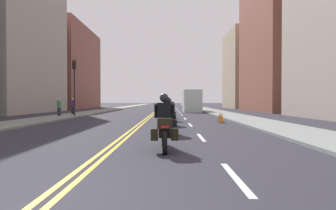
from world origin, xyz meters
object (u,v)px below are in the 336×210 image
object	(u,v)px
motorcycle_2	(170,114)
motorcycle_3	(170,112)
motorcycle_0	(164,127)
parked_truck	(191,102)
traffic_cone_1	(220,117)
pedestrian_0	(73,106)
motorcycle_5	(167,109)
traffic_cone_0	(222,118)
motorcycle_1	(168,120)
motorcycle_4	(167,110)
pedestrian_1	(59,107)
traffic_light_near	(74,78)

from	to	relation	value
motorcycle_2	motorcycle_3	xyz separation A→B (m)	(0.03, 3.72, 0.02)
motorcycle_0	parked_truck	bearing A→B (deg)	81.82
traffic_cone_1	parked_truck	bearing A→B (deg)	92.19
traffic_cone_1	pedestrian_0	xyz separation A→B (m)	(-13.14, 8.38, 0.56)
motorcycle_5	traffic_cone_0	distance (m)	10.06
motorcycle_5	pedestrian_0	distance (m)	9.40
motorcycle_1	motorcycle_2	size ratio (longest dim) A/B	0.95
motorcycle_4	parked_truck	distance (m)	14.02
traffic_cone_1	motorcycle_1	bearing A→B (deg)	-113.88
pedestrian_1	parked_truck	distance (m)	17.79
traffic_cone_0	pedestrian_1	distance (m)	14.66
motorcycle_3	motorcycle_4	distance (m)	3.83
motorcycle_2	pedestrian_1	xyz separation A→B (m)	(-9.71, 8.64, 0.22)
traffic_cone_0	pedestrian_1	xyz separation A→B (m)	(-13.11, 6.54, 0.51)
pedestrian_1	traffic_cone_1	bearing A→B (deg)	-157.12
traffic_cone_1	traffic_light_near	size ratio (longest dim) A/B	0.13
motorcycle_3	pedestrian_1	xyz separation A→B (m)	(-9.75, 4.92, 0.20)
motorcycle_0	pedestrian_0	world-z (taller)	pedestrian_0
traffic_light_near	pedestrian_1	size ratio (longest dim) A/B	2.98
motorcycle_5	motorcycle_1	bearing A→B (deg)	-91.51
traffic_cone_0	traffic_light_near	distance (m)	13.57
motorcycle_0	traffic_cone_0	size ratio (longest dim) A/B	3.14
traffic_cone_1	traffic_light_near	distance (m)	13.08
motorcycle_3	motorcycle_5	bearing A→B (deg)	91.13
motorcycle_1	traffic_cone_1	bearing A→B (deg)	67.75
motorcycle_3	motorcycle_1	bearing A→B (deg)	-91.51
traffic_cone_0	traffic_light_near	xyz separation A→B (m)	(-11.66, 6.23, 3.08)
motorcycle_2	motorcycle_5	distance (m)	11.48
traffic_light_near	pedestrian_1	bearing A→B (deg)	167.86
motorcycle_5	motorcycle_3	bearing A→B (deg)	-90.15
motorcycle_2	motorcycle_5	size ratio (longest dim) A/B	1.08
traffic_cone_0	parked_truck	bearing A→B (deg)	91.59
motorcycle_1	traffic_light_near	xyz separation A→B (m)	(-8.19, 12.87, 2.78)
traffic_cone_1	pedestrian_0	world-z (taller)	pedestrian_0
motorcycle_1	traffic_light_near	bearing A→B (deg)	124.12
motorcycle_1	traffic_cone_0	size ratio (longest dim) A/B	3.05
pedestrian_0	motorcycle_3	bearing A→B (deg)	-21.22
motorcycle_1	traffic_cone_0	distance (m)	7.49
motorcycle_3	motorcycle_4	bearing A→B (deg)	92.59
motorcycle_1	parked_truck	bearing A→B (deg)	85.12
motorcycle_0	motorcycle_1	xyz separation A→B (m)	(0.09, 3.93, -0.03)
motorcycle_2	pedestrian_0	distance (m)	15.37
pedestrian_0	parked_truck	world-z (taller)	parked_truck
motorcycle_4	pedestrian_1	distance (m)	9.59
motorcycle_3	pedestrian_1	size ratio (longest dim) A/B	1.32
motorcycle_1	motorcycle_3	distance (m)	8.26
motorcycle_1	pedestrian_1	bearing A→B (deg)	127.82
pedestrian_0	parked_truck	bearing A→B (deg)	55.92
traffic_light_near	pedestrian_0	bearing A→B (deg)	110.02
motorcycle_2	traffic_cone_0	distance (m)	4.00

